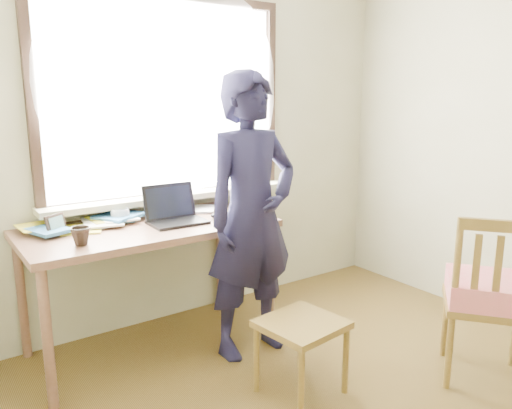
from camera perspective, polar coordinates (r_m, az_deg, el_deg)
room_shell at (r=2.24m, az=14.71°, el=12.30°), size 3.52×4.02×2.61m
desk at (r=3.24m, az=-12.12°, el=-3.74°), size 1.55×0.77×0.83m
laptop at (r=3.24m, az=-9.35°, el=-1.02°), size 0.36×0.29×0.24m
mug_white at (r=3.30m, az=-15.25°, el=-1.23°), size 0.16×0.16×0.09m
mug_dark at (r=2.87m, az=-19.39°, el=-3.44°), size 0.11×0.11×0.10m
mouse at (r=3.32m, az=-4.41°, el=-1.24°), size 0.10×0.07×0.04m
desk_clutter at (r=3.28m, az=-17.49°, el=-1.86°), size 0.88×0.54×0.05m
book_a at (r=3.27m, az=-19.00°, el=-2.18°), size 0.24×0.30×0.03m
book_b at (r=3.56m, az=-7.65°, el=-0.55°), size 0.28×0.30×0.02m
picture_frame at (r=3.14m, az=-21.92°, el=-2.22°), size 0.12×0.09×0.11m
work_chair at (r=2.82m, az=5.22°, el=-14.35°), size 0.46×0.44×0.42m
side_chair at (r=3.17m, az=25.06°, el=-9.20°), size 0.63×0.64×1.00m
person at (r=3.10m, az=-0.50°, el=-1.38°), size 0.66×0.45×1.78m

